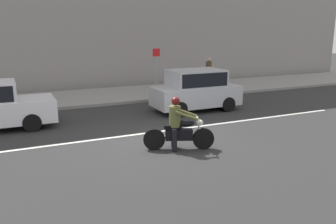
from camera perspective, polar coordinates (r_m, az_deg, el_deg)
ground_plane at (r=11.49m, az=-1.72°, el=-4.59°), size 80.00×80.00×0.00m
sidewalk_slab at (r=18.89m, az=-11.31°, el=2.48°), size 40.00×4.40×0.14m
lane_marking_stripe at (r=12.10m, az=-5.86°, el=-3.70°), size 18.00×0.14×0.01m
motorcycle_with_rider_olive at (r=10.48m, az=1.68°, el=-2.66°), size 2.00×0.99×1.60m
parked_hatchback_silver at (r=15.54m, az=4.51°, el=3.63°), size 3.78×1.76×1.80m
street_sign_post at (r=20.48m, az=-1.91°, el=7.75°), size 0.44×0.08×2.31m
pedestrian_bystander at (r=20.80m, az=6.57°, el=6.68°), size 0.34×0.34×1.75m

